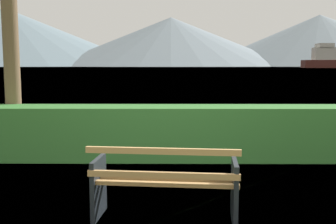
{
  "coord_description": "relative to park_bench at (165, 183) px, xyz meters",
  "views": [
    {
      "loc": [
        0.06,
        -4.25,
        1.71
      ],
      "look_at": [
        0.0,
        3.64,
        0.77
      ],
      "focal_mm": 42.09,
      "sensor_mm": 36.0,
      "label": 1
    }
  ],
  "objects": [
    {
      "name": "distant_hills",
      "position": [
        -69.71,
        576.16,
        38.82
      ],
      "size": [
        848.03,
        435.14,
        86.54
      ],
      "color": "slate",
      "rests_on": "ground_plane"
    },
    {
      "name": "ground_plane",
      "position": [
        0.01,
        0.06,
        -0.42
      ],
      "size": [
        1400.0,
        1400.0,
        0.0
      ],
      "primitive_type": "plane",
      "color": "olive"
    },
    {
      "name": "park_bench",
      "position": [
        0.0,
        0.0,
        0.0
      ],
      "size": [
        1.65,
        0.71,
        0.87
      ],
      "color": "tan",
      "rests_on": "ground_plane"
    },
    {
      "name": "hedge_row",
      "position": [
        0.01,
        2.92,
        0.06
      ],
      "size": [
        12.96,
        0.85,
        0.96
      ],
      "primitive_type": "cube",
      "color": "#387A33",
      "rests_on": "ground_plane"
    },
    {
      "name": "water_surface",
      "position": [
        0.01,
        307.99,
        -0.42
      ],
      "size": [
        620.0,
        620.0,
        0.0
      ],
      "primitive_type": "plane",
      "color": "slate",
      "rests_on": "ground_plane"
    }
  ]
}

